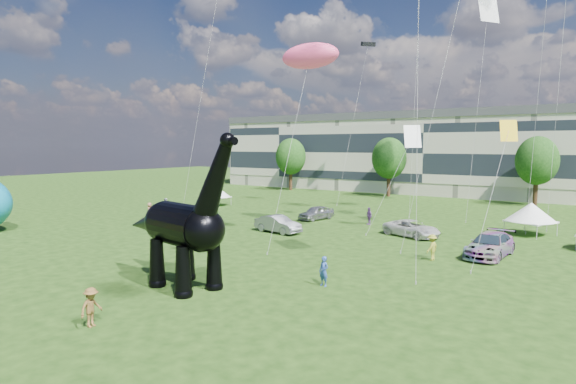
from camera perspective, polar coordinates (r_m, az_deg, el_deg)
The scene contains 14 objects.
ground at distance 24.06m, azimuth -12.57°, elevation -13.42°, with size 220.00×220.00×0.00m, color #16330C.
terrace_row at distance 81.24m, azimuth 16.98°, elevation 4.10°, with size 78.00×11.00×12.00m, color beige.
tree_far_left at distance 82.85m, azimuth 0.32°, elevation 4.57°, with size 5.20×5.20×9.44m.
tree_mid_left at distance 74.18m, azimuth 11.90°, elevation 4.33°, with size 5.20×5.20×9.44m.
tree_mid_right at distance 68.91m, azimuth 27.44°, elevation 3.73°, with size 5.20×5.20×9.44m.
dinosaur_sculpture at distance 27.09m, azimuth -12.70°, elevation -4.10°, with size 10.69×3.77×8.70m.
car_silver at distance 50.32m, azimuth 3.37°, elevation -2.47°, with size 1.72×4.27×1.45m, color #ABACB0.
car_grey at distance 42.92m, azimuth -1.20°, elevation -3.82°, with size 1.60×4.60×1.52m, color gray.
car_white at distance 42.37m, azimuth 14.45°, elevation -4.21°, with size 2.31×5.01×1.39m, color silver.
car_dark at distance 36.57m, azimuth 22.84°, elevation -5.81°, with size 2.32×5.72×1.66m, color #595960.
gazebo_near at distance 46.60m, azimuth 26.86°, elevation -2.15°, with size 5.36×5.36×2.83m.
gazebo_left at distance 62.26m, azimuth -8.55°, elevation 0.06°, with size 4.13×4.13×2.61m.
visitors at distance 37.99m, azimuth 3.07°, elevation -4.88°, with size 45.32×39.63×1.83m.
kites at distance 42.46m, azimuth 5.10°, elevation 17.21°, with size 55.82×54.98×31.13m.
Camera 1 is at (16.83, -15.33, 7.79)m, focal length 30.00 mm.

